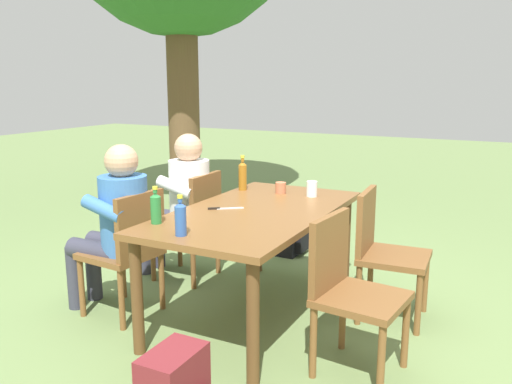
% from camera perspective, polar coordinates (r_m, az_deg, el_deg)
% --- Properties ---
extents(ground_plane, '(24.00, 24.00, 0.00)m').
position_cam_1_polar(ground_plane, '(3.75, 0.00, -13.07)').
color(ground_plane, '#6B844C').
extents(dining_table, '(1.71, 0.92, 0.75)m').
position_cam_1_polar(dining_table, '(3.52, 0.00, -3.30)').
color(dining_table, brown).
rests_on(dining_table, ground_plane).
extents(chair_far_left, '(0.48, 0.48, 0.87)m').
position_cam_1_polar(chair_far_left, '(3.67, -13.54, -5.78)').
color(chair_far_left, brown).
rests_on(chair_far_left, ground_plane).
extents(chair_far_right, '(0.45, 0.45, 0.87)m').
position_cam_1_polar(chair_far_right, '(4.26, -6.73, -3.03)').
color(chair_far_right, brown).
rests_on(chair_far_right, ground_plane).
extents(chair_near_left, '(0.49, 0.49, 0.87)m').
position_cam_1_polar(chair_near_left, '(2.97, 9.92, -9.91)').
color(chair_near_left, brown).
rests_on(chair_near_left, ground_plane).
extents(chair_near_right, '(0.47, 0.47, 0.87)m').
position_cam_1_polar(chair_near_right, '(3.66, 13.48, -5.82)').
color(chair_near_right, brown).
rests_on(chair_near_right, ground_plane).
extents(person_in_white_shirt, '(0.47, 0.62, 1.18)m').
position_cam_1_polar(person_in_white_shirt, '(3.70, -14.88, -3.02)').
color(person_in_white_shirt, '#3D70B2').
rests_on(person_in_white_shirt, ground_plane).
extents(person_in_plaid_shirt, '(0.47, 0.62, 1.18)m').
position_cam_1_polar(person_in_plaid_shirt, '(4.28, -8.02, -0.69)').
color(person_in_plaid_shirt, white).
rests_on(person_in_plaid_shirt, ground_plane).
extents(bottle_amber, '(0.06, 0.06, 0.27)m').
position_cam_1_polar(bottle_amber, '(4.10, -1.45, 1.83)').
color(bottle_amber, '#996019').
rests_on(bottle_amber, dining_table).
extents(bottle_blue, '(0.06, 0.06, 0.23)m').
position_cam_1_polar(bottle_blue, '(2.93, -8.13, -2.80)').
color(bottle_blue, '#2D56A3').
rests_on(bottle_blue, dining_table).
extents(bottle_green, '(0.06, 0.06, 0.23)m').
position_cam_1_polar(bottle_green, '(3.20, -10.74, -1.66)').
color(bottle_green, '#287A38').
rests_on(bottle_green, dining_table).
extents(cup_terracotta, '(0.08, 0.08, 0.08)m').
position_cam_1_polar(cup_terracotta, '(4.00, 2.68, 0.46)').
color(cup_terracotta, '#BC6B47').
rests_on(cup_terracotta, dining_table).
extents(cup_white, '(0.08, 0.08, 0.11)m').
position_cam_1_polar(cup_white, '(3.90, 6.03, 0.34)').
color(cup_white, white).
rests_on(cup_white, dining_table).
extents(table_knife, '(0.16, 0.20, 0.01)m').
position_cam_1_polar(table_knife, '(3.52, -3.58, -1.77)').
color(table_knife, silver).
rests_on(table_knife, dining_table).
extents(backpack_by_near_side, '(0.31, 0.23, 0.40)m').
position_cam_1_polar(backpack_by_near_side, '(4.92, 3.88, -4.44)').
color(backpack_by_near_side, black).
rests_on(backpack_by_near_side, ground_plane).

